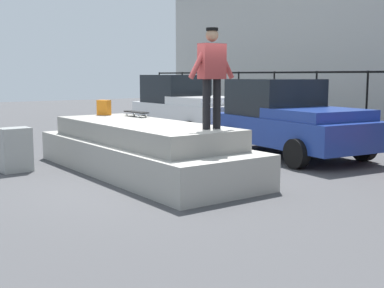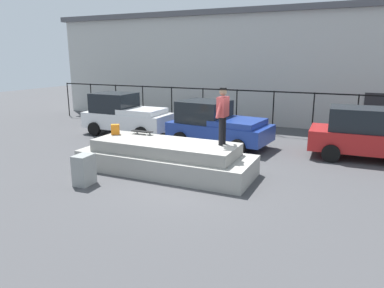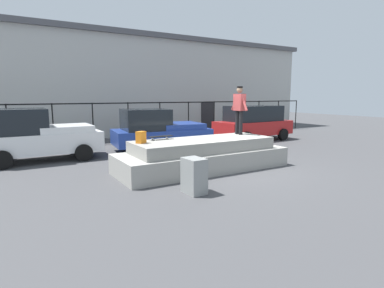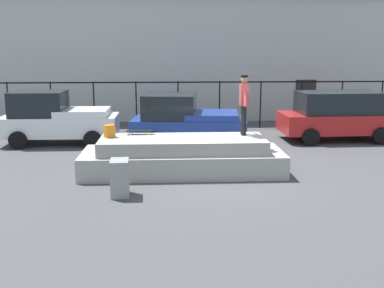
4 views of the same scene
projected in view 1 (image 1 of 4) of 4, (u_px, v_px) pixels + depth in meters
ground_plane at (157, 182)px, 9.30m from camera, size 60.00×60.00×0.00m
concrete_ledge at (141, 150)px, 10.16m from camera, size 5.75×2.05×1.02m
skateboarder at (212, 71)px, 8.71m from camera, size 0.26×0.95×1.75m
skateboard at (136, 112)px, 11.42m from camera, size 0.80×0.24×0.12m
backpack at (104, 108)px, 11.86m from camera, size 0.34×0.32×0.36m
car_white_pickup_near at (185, 106)px, 16.28m from camera, size 4.24×2.00×1.97m
car_blue_pickup_mid at (289, 118)px, 12.25m from camera, size 4.41×2.60×1.86m
utility_box at (15, 150)px, 10.25m from camera, size 0.47×0.62×0.90m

